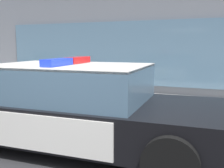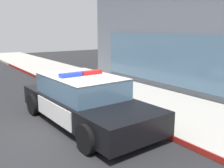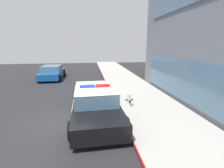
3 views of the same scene
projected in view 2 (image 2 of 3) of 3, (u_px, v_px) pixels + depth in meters
ground at (44, 137)px, 6.47m from camera, size 48.00×48.00×0.00m
sidewalk at (162, 106)px, 8.83m from camera, size 48.00×3.45×0.15m
curb_red_paint at (123, 116)px, 7.86m from camera, size 28.80×0.04×0.14m
police_cruiser at (84, 100)px, 7.41m from camera, size 5.04×2.27×1.49m
fire_hydrant at (118, 92)px, 9.01m from camera, size 0.34×0.39×0.73m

